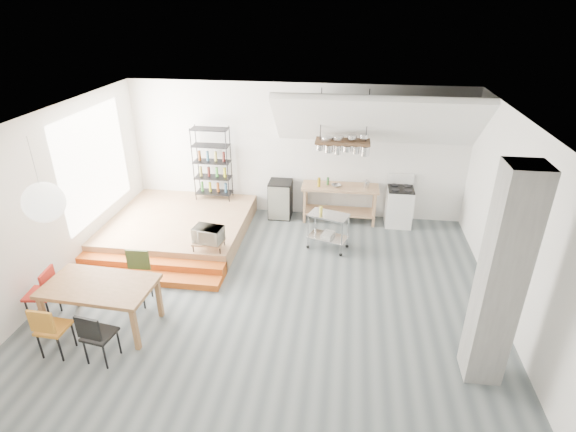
# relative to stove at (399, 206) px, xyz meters

# --- Properties ---
(floor) EXTENTS (8.00, 8.00, 0.00)m
(floor) POSITION_rel_stove_xyz_m (-2.50, -3.16, -0.48)
(floor) COLOR #4B5557
(floor) RESTS_ON ground
(wall_back) EXTENTS (8.00, 0.04, 3.20)m
(wall_back) POSITION_rel_stove_xyz_m (-2.50, 0.34, 1.12)
(wall_back) COLOR silver
(wall_back) RESTS_ON ground
(wall_left) EXTENTS (0.04, 7.00, 3.20)m
(wall_left) POSITION_rel_stove_xyz_m (-6.50, -3.16, 1.12)
(wall_left) COLOR silver
(wall_left) RESTS_ON ground
(wall_right) EXTENTS (0.04, 7.00, 3.20)m
(wall_right) POSITION_rel_stove_xyz_m (1.50, -3.16, 1.12)
(wall_right) COLOR silver
(wall_right) RESTS_ON ground
(ceiling) EXTENTS (8.00, 7.00, 0.02)m
(ceiling) POSITION_rel_stove_xyz_m (-2.50, -3.16, 2.72)
(ceiling) COLOR white
(ceiling) RESTS_ON wall_back
(slope_ceiling) EXTENTS (4.40, 1.44, 1.32)m
(slope_ceiling) POSITION_rel_stove_xyz_m (-0.70, -0.26, 2.07)
(slope_ceiling) COLOR white
(slope_ceiling) RESTS_ON wall_back
(window_pane) EXTENTS (0.02, 2.50, 2.20)m
(window_pane) POSITION_rel_stove_xyz_m (-6.48, -1.66, 1.32)
(window_pane) COLOR white
(window_pane) RESTS_ON wall_left
(platform) EXTENTS (3.00, 3.00, 0.40)m
(platform) POSITION_rel_stove_xyz_m (-5.00, -1.16, -0.28)
(platform) COLOR #A57552
(platform) RESTS_ON ground
(step_lower) EXTENTS (3.00, 0.35, 0.13)m
(step_lower) POSITION_rel_stove_xyz_m (-5.00, -3.11, -0.41)
(step_lower) COLOR #C25216
(step_lower) RESTS_ON ground
(step_upper) EXTENTS (3.00, 0.35, 0.27)m
(step_upper) POSITION_rel_stove_xyz_m (-5.00, -2.76, -0.35)
(step_upper) COLOR #C25216
(step_upper) RESTS_ON ground
(concrete_column) EXTENTS (0.50, 0.50, 3.20)m
(concrete_column) POSITION_rel_stove_xyz_m (0.80, -4.66, 1.12)
(concrete_column) COLOR slate
(concrete_column) RESTS_ON ground
(kitchen_counter) EXTENTS (1.80, 0.60, 0.91)m
(kitchen_counter) POSITION_rel_stove_xyz_m (-1.40, -0.01, 0.15)
(kitchen_counter) COLOR #A57552
(kitchen_counter) RESTS_ON ground
(stove) EXTENTS (0.60, 0.60, 1.18)m
(stove) POSITION_rel_stove_xyz_m (0.00, 0.00, 0.00)
(stove) COLOR white
(stove) RESTS_ON ground
(pot_rack) EXTENTS (1.20, 0.50, 1.43)m
(pot_rack) POSITION_rel_stove_xyz_m (-1.37, -0.23, 1.50)
(pot_rack) COLOR #3B2717
(pot_rack) RESTS_ON ceiling
(wire_shelving) EXTENTS (0.88, 0.38, 1.80)m
(wire_shelving) POSITION_rel_stove_xyz_m (-4.50, 0.04, 0.85)
(wire_shelving) COLOR black
(wire_shelving) RESTS_ON platform
(microwave_shelf) EXTENTS (0.60, 0.40, 0.16)m
(microwave_shelf) POSITION_rel_stove_xyz_m (-3.90, -2.41, 0.07)
(microwave_shelf) COLOR #A57552
(microwave_shelf) RESTS_ON platform
(paper_lantern) EXTENTS (0.60, 0.60, 0.60)m
(paper_lantern) POSITION_rel_stove_xyz_m (-5.67, -4.40, 1.72)
(paper_lantern) COLOR white
(paper_lantern) RESTS_ON ceiling
(dining_table) EXTENTS (1.77, 1.06, 0.82)m
(dining_table) POSITION_rel_stove_xyz_m (-5.07, -4.44, 0.25)
(dining_table) COLOR brown
(dining_table) RESTS_ON ground
(chair_mustard) EXTENTS (0.43, 0.43, 0.91)m
(chair_mustard) POSITION_rel_stove_xyz_m (-5.49, -5.19, 0.06)
(chair_mustard) COLOR #BC7520
(chair_mustard) RESTS_ON ground
(chair_black) EXTENTS (0.47, 0.47, 0.90)m
(chair_black) POSITION_rel_stove_xyz_m (-4.74, -5.23, 0.06)
(chair_black) COLOR black
(chair_black) RESTS_ON ground
(chair_olive) EXTENTS (0.45, 0.45, 0.95)m
(chair_olive) POSITION_rel_stove_xyz_m (-4.82, -3.67, 0.09)
(chair_olive) COLOR #495829
(chair_olive) RESTS_ON ground
(chair_red) EXTENTS (0.48, 0.48, 0.94)m
(chair_red) POSITION_rel_stove_xyz_m (-6.12, -4.37, 0.08)
(chair_red) COLOR #AB2118
(chair_red) RESTS_ON ground
(rolling_cart) EXTENTS (0.92, 0.68, 0.81)m
(rolling_cart) POSITION_rel_stove_xyz_m (-1.59, -1.37, 0.04)
(rolling_cart) COLOR silver
(rolling_cart) RESTS_ON ground
(mini_fridge) EXTENTS (0.54, 0.54, 0.92)m
(mini_fridge) POSITION_rel_stove_xyz_m (-2.84, 0.04, -0.02)
(mini_fridge) COLOR black
(mini_fridge) RESTS_ON ground
(microwave) EXTENTS (0.61, 0.46, 0.31)m
(microwave) POSITION_rel_stove_xyz_m (-3.90, -2.41, 0.24)
(microwave) COLOR beige
(microwave) RESTS_ON microwave_shelf
(bowl) EXTENTS (0.29, 0.29, 0.05)m
(bowl) POSITION_rel_stove_xyz_m (-1.50, -0.06, 0.46)
(bowl) COLOR silver
(bowl) RESTS_ON kitchen_counter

